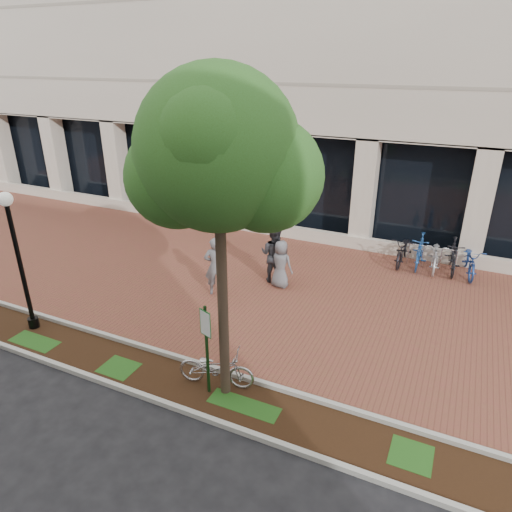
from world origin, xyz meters
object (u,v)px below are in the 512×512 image
at_px(locked_bicycle, 216,368).
at_px(pedestrian_mid, 274,254).
at_px(pedestrian_left, 215,266).
at_px(pedestrian_right, 281,264).
at_px(bike_rack_cluster, 436,254).
at_px(parking_sign, 206,339).
at_px(lamppost, 18,255).
at_px(street_tree, 221,160).

relative_size(locked_bicycle, pedestrian_mid, 0.91).
height_order(pedestrian_left, pedestrian_right, pedestrian_left).
xyz_separation_m(pedestrian_left, bike_rack_cluster, (6.10, 4.91, -0.40)).
bearing_deg(pedestrian_right, bike_rack_cluster, -134.78).
xyz_separation_m(parking_sign, pedestrian_left, (-2.15, 4.13, -0.47)).
relative_size(parking_sign, lamppost, 0.57).
distance_m(street_tree, pedestrian_mid, 7.07).
relative_size(parking_sign, pedestrian_left, 1.16).
distance_m(pedestrian_left, pedestrian_right, 2.13).
relative_size(parking_sign, bike_rack_cluster, 0.72).
bearing_deg(pedestrian_left, parking_sign, 91.65).
bearing_deg(pedestrian_mid, pedestrian_right, 143.35).
bearing_deg(pedestrian_left, lamppost, 20.97).
relative_size(parking_sign, locked_bicycle, 1.25).
height_order(locked_bicycle, pedestrian_right, pedestrian_right).
xyz_separation_m(locked_bicycle, pedestrian_right, (-0.53, 5.15, 0.34)).
bearing_deg(parking_sign, bike_rack_cluster, 86.11).
relative_size(lamppost, pedestrian_right, 2.43).
bearing_deg(pedestrian_left, pedestrian_mid, -154.67).
bearing_deg(pedestrian_left, bike_rack_cluster, -166.95).
relative_size(lamppost, street_tree, 0.56).
xyz_separation_m(lamppost, pedestrian_right, (5.29, 5.19, -1.41)).
bearing_deg(pedestrian_mid, pedestrian_left, 52.61).
relative_size(parking_sign, pedestrian_right, 1.39).
bearing_deg(parking_sign, pedestrian_mid, 118.14).
distance_m(street_tree, locked_bicycle, 4.77).
distance_m(parking_sign, pedestrian_mid, 5.82).
relative_size(parking_sign, pedestrian_mid, 1.14).
bearing_deg(pedestrian_right, parking_sign, 101.52).
xyz_separation_m(pedestrian_left, pedestrian_mid, (1.30, 1.61, 0.02)).
bearing_deg(pedestrian_mid, street_tree, 104.00).
height_order(parking_sign, street_tree, street_tree).
xyz_separation_m(lamppost, bike_rack_cluster, (9.74, 8.77, -1.66)).
xyz_separation_m(lamppost, locked_bicycle, (5.82, 0.05, -1.74)).
xyz_separation_m(parking_sign, locked_bicycle, (0.03, 0.32, -0.96)).
height_order(pedestrian_left, bike_rack_cluster, pedestrian_left).
height_order(parking_sign, pedestrian_mid, parking_sign).
relative_size(locked_bicycle, bike_rack_cluster, 0.57).
relative_size(street_tree, pedestrian_left, 3.62).
distance_m(street_tree, bike_rack_cluster, 10.60).
distance_m(street_tree, pedestrian_right, 6.91).
bearing_deg(lamppost, street_tree, -0.45).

